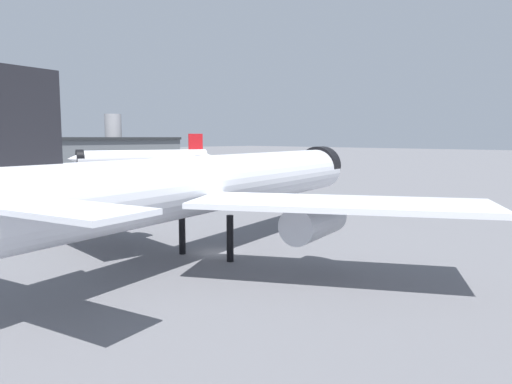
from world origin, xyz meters
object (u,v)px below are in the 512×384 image
Objects in this scene: service_truck_front at (203,196)px; traffic_cone_near_nose at (170,207)px; airliner_far_taxiway at (145,158)px; airliner_near_gate at (218,184)px.

traffic_cone_near_nose is at bearing -51.35° from service_truck_front.
airliner_far_taxiway reaches higher than service_truck_front.
airliner_near_gate is at bearing 8.46° from service_truck_front.
airliner_far_taxiway is 68.65m from traffic_cone_near_nose.
airliner_near_gate is 88.41× the size of traffic_cone_near_nose.
airliner_far_taxiway is 66.33m from service_truck_front.
airliner_far_taxiway is 65.79× the size of traffic_cone_near_nose.
airliner_far_taxiway is at bearing -159.01° from service_truck_front.
service_truck_front is at bearing 83.79° from airliner_far_taxiway.
traffic_cone_near_nose is at bearing 78.62° from airliner_far_taxiway.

